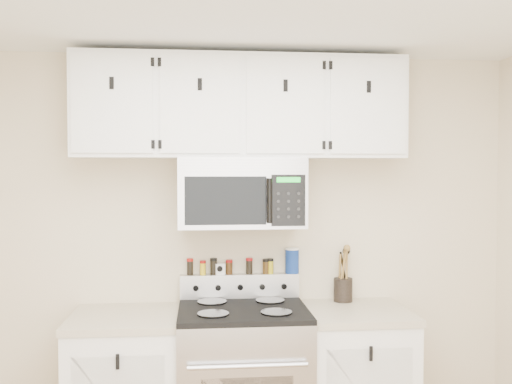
% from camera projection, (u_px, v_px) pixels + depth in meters
% --- Properties ---
extents(back_wall, '(3.50, 0.01, 2.50)m').
position_uv_depth(back_wall, '(239.00, 250.00, 3.68)').
color(back_wall, beige).
rests_on(back_wall, floor).
extents(base_cabinet_right, '(0.64, 0.62, 0.92)m').
position_uv_depth(base_cabinet_right, '(355.00, 383.00, 3.48)').
color(base_cabinet_right, white).
rests_on(base_cabinet_right, floor).
extents(microwave, '(0.76, 0.44, 0.42)m').
position_uv_depth(microwave, '(241.00, 193.00, 3.48)').
color(microwave, '#9E9EA3').
rests_on(microwave, back_wall).
extents(upper_cabinets, '(2.00, 0.35, 0.62)m').
position_uv_depth(upper_cabinets, '(241.00, 108.00, 3.49)').
color(upper_cabinets, white).
rests_on(upper_cabinets, back_wall).
extents(utensil_crock, '(0.12, 0.12, 0.35)m').
position_uv_depth(utensil_crock, '(343.00, 288.00, 3.67)').
color(utensil_crock, black).
rests_on(utensil_crock, base_cabinet_right).
extents(kitchen_timer, '(0.07, 0.07, 0.07)m').
position_uv_depth(kitchen_timer, '(220.00, 269.00, 3.64)').
color(kitchen_timer, white).
rests_on(kitchen_timer, range).
extents(salt_canister, '(0.09, 0.09, 0.16)m').
position_uv_depth(salt_canister, '(292.00, 260.00, 3.68)').
color(salt_canister, navy).
rests_on(salt_canister, range).
extents(spice_jar_0, '(0.04, 0.04, 0.10)m').
position_uv_depth(spice_jar_0, '(190.00, 267.00, 3.62)').
color(spice_jar_0, black).
rests_on(spice_jar_0, range).
extents(spice_jar_1, '(0.04, 0.04, 0.09)m').
position_uv_depth(spice_jar_1, '(203.00, 268.00, 3.63)').
color(spice_jar_1, gold).
rests_on(spice_jar_1, range).
extents(spice_jar_2, '(0.04, 0.04, 0.10)m').
position_uv_depth(spice_jar_2, '(214.00, 266.00, 3.64)').
color(spice_jar_2, black).
rests_on(spice_jar_2, range).
extents(spice_jar_3, '(0.04, 0.04, 0.09)m').
position_uv_depth(spice_jar_3, '(229.00, 267.00, 3.65)').
color(spice_jar_3, '#39230D').
rests_on(spice_jar_3, range).
extents(spice_jar_4, '(0.04, 0.04, 0.10)m').
position_uv_depth(spice_jar_4, '(249.00, 266.00, 3.66)').
color(spice_jar_4, black).
rests_on(spice_jar_4, range).
extents(spice_jar_5, '(0.04, 0.04, 0.09)m').
position_uv_depth(spice_jar_5, '(266.00, 266.00, 3.67)').
color(spice_jar_5, '#442D10').
rests_on(spice_jar_5, range).
extents(spice_jar_6, '(0.04, 0.04, 0.10)m').
position_uv_depth(spice_jar_6, '(270.00, 266.00, 3.67)').
color(spice_jar_6, gold).
rests_on(spice_jar_6, range).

